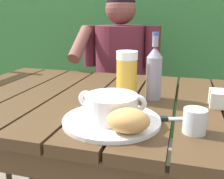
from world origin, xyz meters
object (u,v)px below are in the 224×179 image
Objects in this scene: serving_plate at (112,120)px; soup_bowl at (112,106)px; beer_glass at (127,76)px; water_glass_small at (195,121)px; table_knife at (167,119)px; person_eating at (118,70)px; beer_bottle at (154,72)px; bread_roll at (128,120)px; chair_near_diner at (125,95)px.

soup_bowl is at bearing 104.04° from serving_plate.
beer_glass reaches higher than water_glass_small.
serving_plate is 1.89× the size of table_knife.
person_eating reaches higher than soup_bowl.
soup_bowl is 0.21m from beer_glass.
beer_bottle is at bearing 108.53° from table_knife.
bread_roll is 0.17m from table_knife.
beer_glass is at bearing 90.66° from serving_plate.
soup_bowl is 3.04× the size of water_glass_small.
chair_near_diner is 1.11m from table_knife.
person_eating is 4.11× the size of serving_plate.
beer_glass is 0.10m from beer_bottle.
beer_glass is 0.23m from table_knife.
beer_glass is at bearing 136.25° from table_knife.
table_knife is (0.16, -0.15, -0.09)m from beer_glass.
beer_bottle reaches higher than soup_bowl.
water_glass_small is (0.16, 0.07, -0.01)m from bread_roll.
person_eating is 0.90m from table_knife.
person_eating is at bearing 115.08° from beer_bottle.
person_eating is 4.80× the size of beer_bottle.
water_glass_small is at bearing 22.49° from bread_roll.
person_eating is at bearing 103.06° from soup_bowl.
table_knife is at bearing 20.92° from serving_plate.
chair_near_diner is 5.30× the size of beer_glass.
bread_roll is 0.65× the size of beer_glass.
beer_bottle is at bearing 25.14° from beer_glass.
chair_near_diner is at bearing 109.41° from beer_bottle.
chair_near_diner is 1.14m from soup_bowl.
person_eating is at bearing 113.59° from table_knife.
table_knife is at bearing -70.76° from chair_near_diner.
beer_glass is 1.19× the size of table_knife.
water_glass_small is (0.44, -0.89, 0.07)m from person_eating.
beer_bottle is (0.29, -0.83, 0.36)m from chair_near_diner.
person_eating is 0.91m from serving_plate.
person_eating is 1.00m from bread_roll.
table_knife is (0.36, -0.82, 0.04)m from person_eating.
beer_bottle is (0.09, 0.04, 0.01)m from beer_glass.
table_knife is at bearing 56.96° from bread_roll.
person_eating is at bearing 116.06° from water_glass_small.
serving_plate is at bearing -159.08° from table_knife.
water_glass_small is (0.43, -1.09, 0.29)m from chair_near_diner.
beer_glass is at bearing 103.44° from bread_roll.
soup_bowl is 0.17m from table_knife.
chair_near_diner is at bearing 109.24° from table_knife.
soup_bowl reaches higher than bread_roll.
person_eating is 9.95× the size of bread_roll.
bread_roll is (0.27, -0.96, 0.08)m from person_eating.
serving_plate is 0.17m from table_knife.
soup_bowl is at bearing -76.94° from person_eating.
water_glass_small is 0.11m from table_knife.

